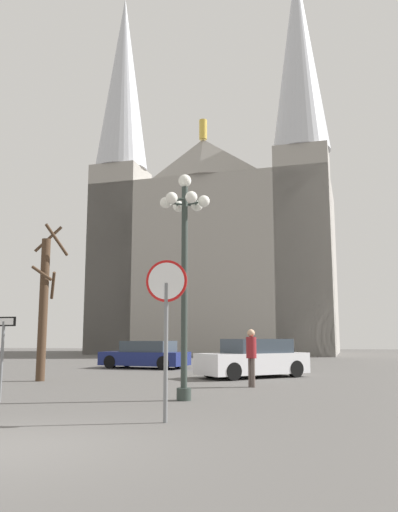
# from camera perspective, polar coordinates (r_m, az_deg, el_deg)

# --- Properties ---
(ground_plane) EXTENTS (120.00, 120.00, 0.00)m
(ground_plane) POSITION_cam_1_polar(r_m,az_deg,el_deg) (8.19, -20.77, -19.23)
(ground_plane) COLOR #514F4C
(cathedral) EXTENTS (22.95, 15.51, 36.14)m
(cathedral) POSITION_cam_1_polar(r_m,az_deg,el_deg) (48.95, 1.85, 1.91)
(cathedral) COLOR gray
(cathedral) RESTS_ON ground
(stop_sign) EXTENTS (0.80, 0.08, 2.99)m
(stop_sign) POSITION_cam_1_polar(r_m,az_deg,el_deg) (9.80, -3.62, -5.59)
(stop_sign) COLOR slate
(stop_sign) RESTS_ON ground
(one_way_arrow_sign) EXTENTS (0.66, 0.11, 2.03)m
(one_way_arrow_sign) POSITION_cam_1_polar(r_m,az_deg,el_deg) (13.60, -20.82, -9.35)
(one_way_arrow_sign) COLOR slate
(one_way_arrow_sign) RESTS_ON ground
(street_lamp) EXTENTS (1.32, 1.18, 5.76)m
(street_lamp) POSITION_cam_1_polar(r_m,az_deg,el_deg) (13.29, -1.61, 0.83)
(street_lamp) COLOR #2D3833
(street_lamp) RESTS_ON ground
(bare_tree) EXTENTS (1.39, 1.39, 5.70)m
(bare_tree) POSITION_cam_1_polar(r_m,az_deg,el_deg) (19.54, -16.69, -4.99)
(bare_tree) COLOR #473323
(bare_tree) RESTS_ON ground
(parked_car_near_white) EXTENTS (4.40, 4.10, 1.46)m
(parked_car_near_white) POSITION_cam_1_polar(r_m,az_deg,el_deg) (20.42, 6.05, -11.23)
(parked_car_near_white) COLOR silver
(parked_car_near_white) RESTS_ON ground
(parked_car_far_navy) EXTENTS (4.55, 2.74, 1.34)m
(parked_car_far_navy) POSITION_cam_1_polar(r_m,az_deg,el_deg) (26.28, -5.89, -10.81)
(parked_car_far_navy) COLOR navy
(parked_car_far_navy) RESTS_ON ground
(pedestrian_walking) EXTENTS (0.32, 0.32, 1.78)m
(pedestrian_walking) POSITION_cam_1_polar(r_m,az_deg,el_deg) (16.56, 5.78, -10.43)
(pedestrian_walking) COLOR #594C47
(pedestrian_walking) RESTS_ON ground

